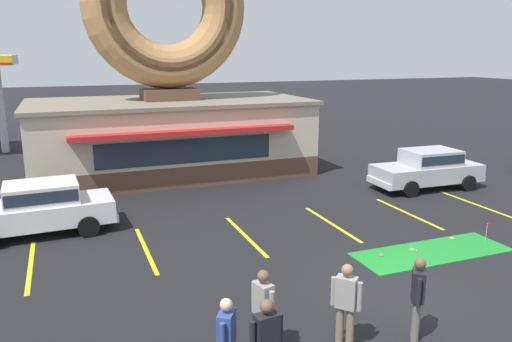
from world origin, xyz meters
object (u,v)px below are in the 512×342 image
Objects in this scene: putting_flag_pin at (488,228)px; trash_bin at (29,192)px; golf_ball at (417,251)px; pedestrian_beanie_man at (227,339)px; car_white at (39,206)px; pedestrian_hooded_kid at (346,302)px; pedestrian_clipboard_woman at (418,295)px; pedestrian_leather_jacket_man at (263,309)px; car_silver at (428,167)px.

putting_flag_pin is 0.56× the size of trash_bin.
golf_ball is 7.63m from pedestrian_beanie_man.
pedestrian_hooded_kid reaches higher than car_white.
pedestrian_clipboard_woman is (-2.88, -3.52, 0.89)m from golf_ball.
pedestrian_hooded_kid reaches higher than golf_ball.
pedestrian_hooded_kid is 2.43m from pedestrian_beanie_man.
car_white is 2.75× the size of pedestrian_hooded_kid.
trash_bin is (-7.41, 12.26, -0.44)m from pedestrian_clipboard_woman.
car_white is at bearing 122.42° from pedestrian_hooded_kid.
golf_ball is 0.01× the size of car_white.
pedestrian_clipboard_woman is 1.06× the size of pedestrian_beanie_man.
pedestrian_leather_jacket_man is (3.99, -8.35, 0.06)m from car_white.
golf_ball is 4.63m from pedestrian_clipboard_woman.
pedestrian_clipboard_woman reaches higher than golf_ball.
pedestrian_beanie_man is at bearing -159.45° from putting_flag_pin.
pedestrian_beanie_man reaches higher than putting_flag_pin.
golf_ball is 0.01× the size of car_silver.
pedestrian_beanie_man is at bearing -70.89° from car_white.
golf_ball is at bearing -40.37° from trash_bin.
pedestrian_leather_jacket_man is at bearing -64.48° from car_white.
golf_ball is 0.08× the size of putting_flag_pin.
car_silver is (2.36, 5.48, 0.43)m from putting_flag_pin.
pedestrian_clipboard_woman is 14.34m from trash_bin.
car_white is 2.76× the size of pedestrian_leather_jacket_man.
pedestrian_beanie_man is at bearing -152.29° from golf_ball.
putting_flag_pin is at bearing 32.76° from pedestrian_clipboard_woman.
pedestrian_hooded_kid is at bearing -154.84° from putting_flag_pin.
golf_ball is at bearing -131.69° from car_silver.
car_silver reaches higher than putting_flag_pin.
putting_flag_pin is at bearing -24.25° from car_white.
car_silver is 2.74× the size of pedestrian_hooded_kid.
pedestrian_leather_jacket_man is 1.07m from pedestrian_beanie_man.
pedestrian_hooded_kid is 1.73× the size of trash_bin.
trash_bin is at bearing 167.44° from car_silver.
golf_ball is 11.24m from car_white.
putting_flag_pin is at bearing -113.30° from car_silver.
golf_ball is at bearing 37.17° from pedestrian_hooded_kid.
trash_bin is (-15.09, 3.36, -0.37)m from car_silver.
pedestrian_leather_jacket_man is 0.99× the size of pedestrian_clipboard_woman.
pedestrian_leather_jacket_man is 12.51m from trash_bin.
trash_bin is at bearing 98.24° from car_white.
pedestrian_beanie_man is at bearing -173.72° from pedestrian_hooded_kid.
trash_bin is (-4.47, 11.68, -0.43)m from pedestrian_leather_jacket_man.
pedestrian_hooded_kid is (-9.10, -8.65, 0.06)m from car_silver.
car_white is 9.25m from pedestrian_leather_jacket_man.
pedestrian_beanie_man is (-2.41, -0.27, -0.06)m from pedestrian_hooded_kid.
pedestrian_leather_jacket_man is at bearing -69.07° from trash_bin.
pedestrian_clipboard_woman is 1.74× the size of trash_bin.
pedestrian_clipboard_woman reaches higher than putting_flag_pin.
pedestrian_hooded_kid is 1.44m from pedestrian_clipboard_woman.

